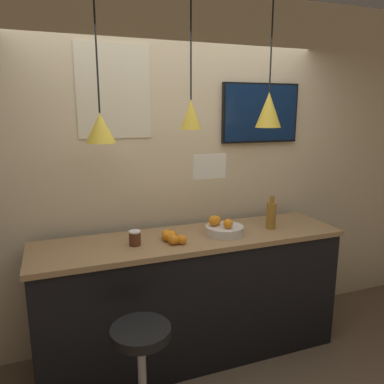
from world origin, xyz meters
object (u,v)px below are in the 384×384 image
Objects in this scene: bar_stool at (142,365)px; mounted_tv at (261,113)px; fruit_bowl at (223,228)px; juice_bottle at (271,215)px; spread_jar at (135,238)px.

mounted_tv is (1.33, 0.99, 1.46)m from bar_stool.
fruit_bowl is 0.43m from juice_bottle.
juice_bottle is 0.37× the size of mounted_tv.
juice_bottle reaches higher than spread_jar.
mounted_tv is at bearing 36.84° from fruit_bowl.
fruit_bowl is at bearing 179.77° from juice_bottle.
spread_jar is at bearing 80.16° from bar_stool.
bar_stool is 6.79× the size of spread_jar.
bar_stool is at bearing -154.23° from juice_bottle.
fruit_bowl is 1.09× the size of juice_bottle.
fruit_bowl is (0.80, 0.60, 0.58)m from bar_stool.
bar_stool is 1.00× the size of mounted_tv.
mounted_tv is (0.10, 0.40, 0.81)m from juice_bottle.
bar_stool is 0.84m from spread_jar.
fruit_bowl reaches higher than bar_stool.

